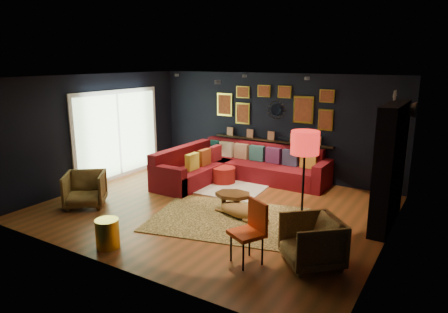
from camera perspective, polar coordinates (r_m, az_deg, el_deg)
The scene contains 20 objects.
floor at distance 8.14m, azimuth -1.42°, elevation -7.31°, with size 6.50×6.50×0.00m, color brown.
room_walls at distance 7.72m, azimuth -1.49°, elevation 3.81°, with size 6.50×6.50×6.50m.
sectional at distance 9.82m, azimuth 1.26°, elevation -1.64°, with size 3.41×2.69×0.86m.
ledge at distance 10.16m, azimuth 6.75°, elevation 2.26°, with size 3.20×0.12×0.04m, color black.
gallery_wall at distance 10.06m, azimuth 6.91°, elevation 7.26°, with size 3.15×0.04×1.02m.
sunburst_mirror at distance 10.03m, azimuth 7.49°, elevation 6.60°, with size 0.47×0.16×0.47m.
fireplace at distance 7.60m, azimuth 22.52°, elevation -1.82°, with size 0.31×1.60×2.20m.
deer_head at distance 7.90m, azimuth 24.12°, elevation 6.21°, with size 0.50×0.28×0.45m.
sliding_door at distance 10.30m, azimuth -14.85°, elevation 3.06°, with size 0.06×2.80×2.20m.
ceiling_spots at distance 8.29m, azimuth 1.52°, elevation 11.22°, with size 3.30×2.50×0.06m.
shag_rug at distance 9.54m, azimuth -0.86°, elevation -4.02°, with size 2.29×1.66×0.03m, color white.
leopard_rug at distance 7.56m, azimuth 0.67°, elevation -8.95°, with size 2.84×2.03×0.02m, color #D9B863.
coffee_table at distance 7.81m, azimuth 1.30°, elevation -5.74°, with size 0.82×0.68×0.36m.
pouf at distance 9.63m, azimuth -0.03°, elevation -2.62°, with size 0.56×0.56×0.37m, color #A11D1A.
armchair_left at distance 8.57m, azimuth -19.24°, elevation -4.25°, with size 0.76×0.71×0.78m, color tan.
armchair_right at distance 6.01m, azimuth 12.44°, elevation -11.47°, with size 0.77×0.72×0.79m, color tan.
gold_stool at distance 6.70m, azimuth -16.31°, elevation -10.51°, with size 0.37×0.37×0.47m, color yellow.
orange_chair at distance 5.90m, azimuth 3.94°, elevation -10.00°, with size 0.60×0.60×0.93m.
floor_lamp at distance 6.88m, azimuth 11.49°, elevation 1.36°, with size 0.48×0.48×1.75m.
dog at distance 7.57m, azimuth 2.27°, elevation -7.32°, with size 1.19×0.58×0.38m, color #AB7643, non-canonical shape.
Camera 1 is at (4.12, -6.39, 2.92)m, focal length 32.00 mm.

